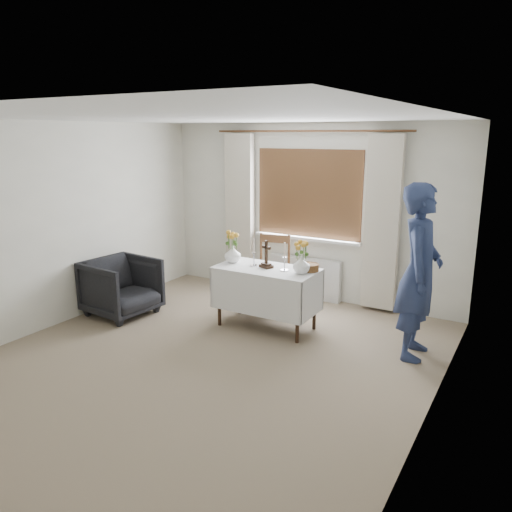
{
  "coord_description": "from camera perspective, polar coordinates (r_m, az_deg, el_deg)",
  "views": [
    {
      "loc": [
        2.92,
        -3.99,
        2.35
      ],
      "look_at": [
        0.05,
        0.91,
        0.95
      ],
      "focal_mm": 35.0,
      "sensor_mm": 36.0,
      "label": 1
    }
  ],
  "objects": [
    {
      "name": "ground",
      "position": [
        5.47,
        -5.43,
        -11.66
      ],
      "size": [
        5.0,
        5.0,
        0.0
      ],
      "primitive_type": "plane",
      "color": "gray",
      "rests_on": "ground"
    },
    {
      "name": "altar_table",
      "position": [
        6.15,
        1.2,
        -4.81
      ],
      "size": [
        1.24,
        0.64,
        0.76
      ],
      "primitive_type": "cube",
      "color": "silver",
      "rests_on": "ground"
    },
    {
      "name": "wooden_chair",
      "position": [
        6.77,
        1.69,
        -1.97
      ],
      "size": [
        0.56,
        0.56,
        1.01
      ],
      "primitive_type": null,
      "rotation": [
        0.0,
        0.0,
        0.22
      ],
      "color": "#532B1C",
      "rests_on": "ground"
    },
    {
      "name": "armchair",
      "position": [
        6.82,
        -15.1,
        -3.44
      ],
      "size": [
        0.9,
        0.88,
        0.76
      ],
      "primitive_type": "imported",
      "rotation": [
        0.0,
        0.0,
        1.48
      ],
      "color": "black",
      "rests_on": "ground"
    },
    {
      "name": "person",
      "position": [
        5.5,
        18.17,
        -1.75
      ],
      "size": [
        0.5,
        0.72,
        1.87
      ],
      "primitive_type": "imported",
      "rotation": [
        0.0,
        0.0,
        1.65
      ],
      "color": "navy",
      "rests_on": "ground"
    },
    {
      "name": "radiator",
      "position": [
        7.33,
        5.59,
        -2.45
      ],
      "size": [
        1.1,
        0.1,
        0.6
      ],
      "primitive_type": "cube",
      "color": "silver",
      "rests_on": "ground"
    },
    {
      "name": "wooden_cross",
      "position": [
        6.03,
        1.18,
        0.21
      ],
      "size": [
        0.19,
        0.16,
        0.34
      ],
      "primitive_type": null,
      "rotation": [
        0.0,
        0.0,
        -0.4
      ],
      "color": "black",
      "rests_on": "altar_table"
    },
    {
      "name": "candlestick_left",
      "position": [
        6.11,
        -0.24,
        0.44
      ],
      "size": [
        0.13,
        0.13,
        0.35
      ],
      "primitive_type": null,
      "rotation": [
        0.0,
        0.0,
        -0.4
      ],
      "color": "silver",
      "rests_on": "altar_table"
    },
    {
      "name": "candlestick_right",
      "position": [
        5.9,
        3.28,
        -0.07
      ],
      "size": [
        0.13,
        0.13,
        0.34
      ],
      "primitive_type": null,
      "rotation": [
        0.0,
        0.0,
        0.34
      ],
      "color": "silver",
      "rests_on": "altar_table"
    },
    {
      "name": "flower_vase_left",
      "position": [
        6.3,
        -2.67,
        0.23
      ],
      "size": [
        0.27,
        0.27,
        0.21
      ],
      "primitive_type": "imported",
      "rotation": [
        0.0,
        0.0,
        -0.37
      ],
      "color": "white",
      "rests_on": "altar_table"
    },
    {
      "name": "flower_vase_right",
      "position": [
        5.81,
        5.22,
        -1.01
      ],
      "size": [
        0.21,
        0.21,
        0.21
      ],
      "primitive_type": "imported",
      "rotation": [
        0.0,
        0.0,
        -0.06
      ],
      "color": "white",
      "rests_on": "altar_table"
    },
    {
      "name": "wicker_basket",
      "position": [
        5.95,
        6.12,
        -1.29
      ],
      "size": [
        0.29,
        0.29,
        0.09
      ],
      "primitive_type": "cylinder",
      "rotation": [
        0.0,
        0.0,
        -0.39
      ],
      "color": "brown",
      "rests_on": "altar_table"
    }
  ]
}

